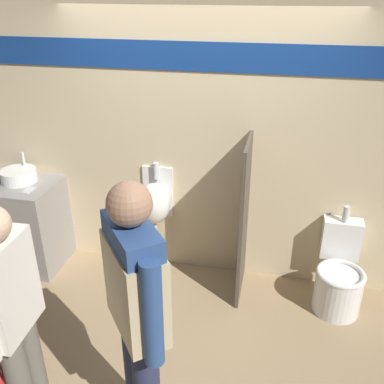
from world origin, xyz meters
name	(u,v)px	position (x,y,z in m)	size (l,w,h in m)	color
ground_plane	(188,301)	(0.00, 0.00, 0.00)	(16.00, 16.00, 0.00)	#997F5B
display_wall	(202,141)	(0.00, 0.60, 1.36)	(4.58, 0.07, 2.70)	beige
sink_counter	(20,223)	(-1.82, 0.27, 0.45)	(0.84, 0.60, 0.90)	gray
sink_basin	(19,175)	(-1.77, 0.33, 0.96)	(0.34, 0.34, 0.26)	white
cell_phone	(28,190)	(-1.57, 0.15, 0.91)	(0.07, 0.14, 0.01)	#B7B7BC
divider_near_counter	(244,221)	(0.45, 0.29, 0.75)	(0.03, 0.57, 1.50)	#4C4238
urinal_near_counter	(154,203)	(-0.43, 0.43, 0.76)	(0.31, 0.30, 1.14)	silver
toilet	(339,278)	(1.32, 0.25, 0.30)	(0.42, 0.59, 0.91)	white
person_in_vest	(137,304)	(0.00, -1.27, 1.04)	(0.47, 0.52, 1.79)	#282D4C
person_with_lanyard	(12,315)	(-0.75, -1.36, 0.89)	(0.21, 0.56, 1.62)	#666056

